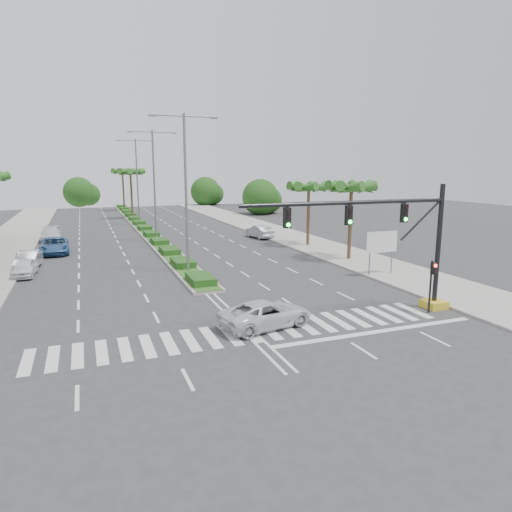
# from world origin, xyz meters

# --- Properties ---
(ground) EXTENTS (160.00, 160.00, 0.00)m
(ground) POSITION_xyz_m (0.00, 0.00, 0.00)
(ground) COLOR #333335
(ground) RESTS_ON ground
(footpath_right) EXTENTS (6.00, 120.00, 0.15)m
(footpath_right) POSITION_xyz_m (15.20, 20.00, 0.07)
(footpath_right) COLOR gray
(footpath_right) RESTS_ON ground
(median) EXTENTS (2.20, 75.00, 0.20)m
(median) POSITION_xyz_m (0.00, 45.00, 0.10)
(median) COLOR gray
(median) RESTS_ON ground
(median_grass) EXTENTS (1.80, 75.00, 0.04)m
(median_grass) POSITION_xyz_m (0.00, 45.00, 0.22)
(median_grass) COLOR #24571D
(median_grass) RESTS_ON median
(signal_gantry) EXTENTS (12.60, 1.20, 7.20)m
(signal_gantry) POSITION_xyz_m (9.27, -0.00, 3.46)
(signal_gantry) COLOR gold
(signal_gantry) RESTS_ON ground
(pedestrian_signal) EXTENTS (0.28, 0.36, 3.00)m
(pedestrian_signal) POSITION_xyz_m (10.60, -0.68, 2.04)
(pedestrian_signal) COLOR black
(pedestrian_signal) RESTS_ON ground
(direction_sign) EXTENTS (2.70, 0.11, 3.40)m
(direction_sign) POSITION_xyz_m (13.50, 7.99, 2.45)
(direction_sign) COLOR slate
(direction_sign) RESTS_ON ground
(palm_right_near) EXTENTS (4.57, 4.68, 7.05)m
(palm_right_near) POSITION_xyz_m (14.50, 14.00, 6.20)
(palm_right_near) COLOR brown
(palm_right_near) RESTS_ON ground
(palm_right_far) EXTENTS (4.57, 4.68, 6.75)m
(palm_right_far) POSITION_xyz_m (14.50, 22.00, 5.91)
(palm_right_far) COLOR brown
(palm_right_far) RESTS_ON ground
(palm_median_a) EXTENTS (4.57, 4.68, 8.05)m
(palm_median_a) POSITION_xyz_m (0.00, 55.00, 7.17)
(palm_median_a) COLOR brown
(palm_median_a) RESTS_ON ground
(palm_median_b) EXTENTS (4.57, 4.68, 8.05)m
(palm_median_b) POSITION_xyz_m (0.00, 70.00, 7.17)
(palm_median_b) COLOR brown
(palm_median_b) RESTS_ON ground
(streetlight_near) EXTENTS (5.10, 0.25, 12.00)m
(streetlight_near) POSITION_xyz_m (0.00, 14.00, 6.81)
(streetlight_near) COLOR slate
(streetlight_near) RESTS_ON ground
(streetlight_mid) EXTENTS (5.10, 0.25, 12.00)m
(streetlight_mid) POSITION_xyz_m (0.00, 30.00, 6.81)
(streetlight_mid) COLOR slate
(streetlight_mid) RESTS_ON ground
(streetlight_far) EXTENTS (5.10, 0.25, 12.00)m
(streetlight_far) POSITION_xyz_m (0.00, 46.00, 6.81)
(streetlight_far) COLOR slate
(streetlight_far) RESTS_ON ground
(car_parked_a) EXTENTS (1.77, 3.91, 1.30)m
(car_parked_a) POSITION_xyz_m (-11.80, 17.34, 0.65)
(car_parked_a) COLOR white
(car_parked_a) RESTS_ON ground
(car_parked_b) EXTENTS (1.95, 4.53, 1.45)m
(car_parked_b) POSITION_xyz_m (-11.80, 20.08, 0.73)
(car_parked_b) COLOR silver
(car_parked_b) RESTS_ON ground
(car_parked_c) EXTENTS (2.74, 5.60, 1.53)m
(car_parked_c) POSITION_xyz_m (-10.16, 26.72, 0.77)
(car_parked_c) COLOR #305D94
(car_parked_c) RESTS_ON ground
(car_parked_d) EXTENTS (2.27, 5.31, 1.53)m
(car_parked_d) POSITION_xyz_m (-10.93, 35.17, 0.76)
(car_parked_d) COLOR silver
(car_parked_d) RESTS_ON ground
(car_crossing) EXTENTS (5.36, 3.32, 1.39)m
(car_crossing) POSITION_xyz_m (1.11, 0.51, 0.69)
(car_crossing) COLOR silver
(car_crossing) RESTS_ON ground
(car_right) EXTENTS (2.18, 4.68, 1.49)m
(car_right) POSITION_xyz_m (11.77, 29.04, 0.74)
(car_right) COLOR #A3A3A7
(car_right) RESTS_ON ground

